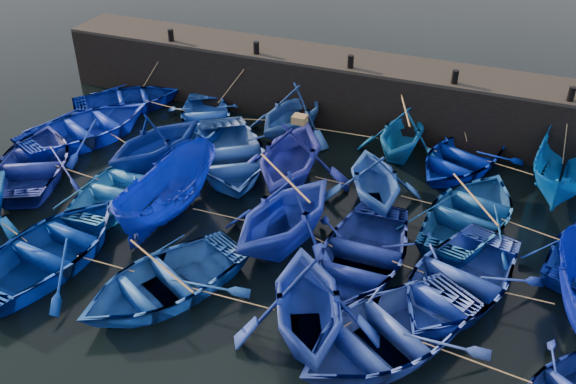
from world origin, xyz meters
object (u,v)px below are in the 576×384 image
at_px(boat_0, 128,99).
at_px(boat_8, 228,155).
at_px(wooden_crate, 300,119).
at_px(boat_13, 35,161).

distance_m(boat_0, boat_8, 6.90).
distance_m(boat_0, wooden_crate, 9.87).
height_order(boat_0, boat_13, boat_13).
distance_m(boat_8, boat_13, 6.90).
bearing_deg(wooden_crate, boat_8, 175.63).
height_order(boat_8, wooden_crate, wooden_crate).
relative_size(boat_8, boat_13, 1.08).
bearing_deg(boat_0, boat_8, -156.55).
xyz_separation_m(boat_13, wooden_crate, (9.07, 2.75, 2.10)).
bearing_deg(wooden_crate, boat_0, 161.25).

